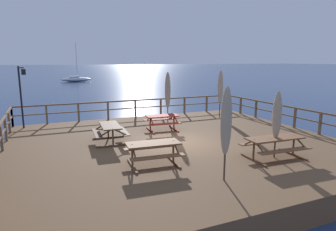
% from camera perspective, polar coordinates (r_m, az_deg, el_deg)
% --- Properties ---
extents(ground_plane, '(600.00, 600.00, 0.00)m').
position_cam_1_polar(ground_plane, '(12.93, 1.65, -8.57)').
color(ground_plane, navy).
extents(wooden_deck, '(13.90, 12.50, 0.80)m').
position_cam_1_polar(wooden_deck, '(12.81, 1.66, -6.89)').
color(wooden_deck, brown).
rests_on(wooden_deck, ground).
extents(railing_waterside_far, '(13.70, 0.10, 1.09)m').
position_cam_1_polar(railing_waterside_far, '(18.13, -6.43, 2.00)').
color(railing_waterside_far, brown).
rests_on(railing_waterside_far, wooden_deck).
extents(railing_side_right, '(0.10, 12.30, 1.09)m').
position_cam_1_polar(railing_side_right, '(16.51, 23.66, 0.27)').
color(railing_side_right, brown).
rests_on(railing_side_right, wooden_deck).
extents(picnic_table_front_left, '(1.91, 1.54, 0.78)m').
position_cam_1_polar(picnic_table_front_left, '(9.87, -2.92, -6.51)').
color(picnic_table_front_left, brown).
rests_on(picnic_table_front_left, wooden_deck).
extents(picnic_table_back_right, '(1.50, 1.81, 0.78)m').
position_cam_1_polar(picnic_table_back_right, '(12.75, -11.25, -2.73)').
color(picnic_table_back_right, brown).
rests_on(picnic_table_back_right, wooden_deck).
extents(picnic_table_mid_right, '(1.73, 1.54, 0.78)m').
position_cam_1_polar(picnic_table_mid_right, '(14.65, -1.14, -0.80)').
color(picnic_table_mid_right, maroon).
rests_on(picnic_table_mid_right, wooden_deck).
extents(picnic_table_mid_left, '(2.19, 1.50, 0.78)m').
position_cam_1_polar(picnic_table_mid_left, '(11.19, 20.15, -5.04)').
color(picnic_table_mid_left, brown).
rests_on(picnic_table_mid_left, wooden_deck).
extents(patio_umbrella_short_front, '(0.32, 0.32, 2.79)m').
position_cam_1_polar(patio_umbrella_short_front, '(8.42, 11.33, -1.17)').
color(patio_umbrella_short_front, '#4C3828').
rests_on(patio_umbrella_short_front, wooden_deck).
extents(patio_umbrella_tall_back_left, '(0.32, 0.32, 2.90)m').
position_cam_1_polar(patio_umbrella_tall_back_left, '(18.09, 10.23, 5.40)').
color(patio_umbrella_tall_back_left, '#4C3828').
rests_on(patio_umbrella_tall_back_left, wooden_deck).
extents(patio_umbrella_tall_back_right, '(0.32, 0.32, 2.85)m').
position_cam_1_polar(patio_umbrella_tall_back_right, '(16.41, -0.05, 4.92)').
color(patio_umbrella_tall_back_right, '#4C3828').
rests_on(patio_umbrella_tall_back_right, wooden_deck).
extents(patio_umbrella_tall_mid_left, '(0.32, 0.32, 2.44)m').
position_cam_1_polar(patio_umbrella_tall_mid_left, '(11.02, 20.58, -0.04)').
color(patio_umbrella_tall_mid_left, '#4C3828').
rests_on(patio_umbrella_tall_mid_left, wooden_deck).
extents(lamp_post_hooked, '(0.40, 0.63, 3.20)m').
position_cam_1_polar(lamp_post_hooked, '(16.54, -26.73, 4.86)').
color(lamp_post_hooked, black).
rests_on(lamp_post_hooked, wooden_deck).
extents(sailboat_distant, '(6.11, 2.11, 7.72)m').
position_cam_1_polar(sailboat_distant, '(62.66, -17.61, 6.81)').
color(sailboat_distant, silver).
rests_on(sailboat_distant, ground).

